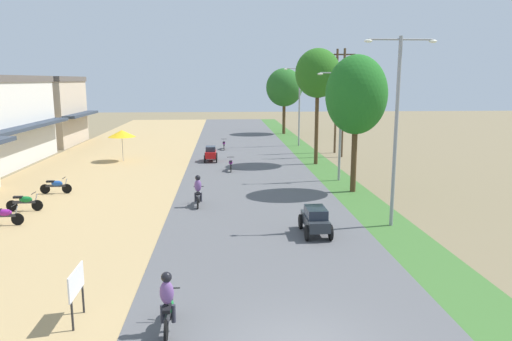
% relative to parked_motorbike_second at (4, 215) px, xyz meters
% --- Properties ---
extents(shophouse_far, '(7.60, 8.92, 6.90)m').
position_rel_parked_motorbike_second_xyz_m(shophouse_far, '(-8.25, 28.90, 2.91)').
color(shophouse_far, '#C6B299').
rests_on(shophouse_far, ground).
extents(parked_motorbike_second, '(1.80, 0.54, 0.94)m').
position_rel_parked_motorbike_second_xyz_m(parked_motorbike_second, '(0.00, 0.00, 0.00)').
color(parked_motorbike_second, black).
rests_on(parked_motorbike_second, dirt_shoulder).
extents(parked_motorbike_third, '(1.80, 0.54, 0.94)m').
position_rel_parked_motorbike_second_xyz_m(parked_motorbike_third, '(-0.03, 2.44, 0.00)').
color(parked_motorbike_third, black).
rests_on(parked_motorbike_third, dirt_shoulder).
extents(parked_motorbike_fourth, '(1.80, 0.54, 0.94)m').
position_rel_parked_motorbike_second_xyz_m(parked_motorbike_fourth, '(0.26, 6.22, 0.00)').
color(parked_motorbike_fourth, black).
rests_on(parked_motorbike_fourth, dirt_shoulder).
extents(street_signboard, '(0.06, 1.30, 1.50)m').
position_rel_parked_motorbike_second_xyz_m(street_signboard, '(5.95, -9.25, 0.55)').
color(street_signboard, '#262628').
rests_on(street_signboard, dirt_shoulder).
extents(vendor_umbrella, '(2.20, 2.20, 2.52)m').
position_rel_parked_motorbike_second_xyz_m(vendor_umbrella, '(1.81, 17.49, 1.75)').
color(vendor_umbrella, '#99999E').
rests_on(vendor_umbrella, dirt_shoulder).
extents(median_tree_nearest, '(3.52, 3.52, 7.92)m').
position_rel_parked_motorbike_second_xyz_m(median_tree_nearest, '(17.57, 5.57, 5.14)').
color(median_tree_nearest, '#4C351E').
rests_on(median_tree_nearest, median_strip).
extents(median_tree_second, '(3.43, 3.43, 8.86)m').
position_rel_parked_motorbike_second_xyz_m(median_tree_second, '(17.20, 15.11, 6.47)').
color(median_tree_second, '#4C351E').
rests_on(median_tree_second, median_strip).
extents(median_tree_third, '(4.36, 4.36, 7.88)m').
position_rel_parked_motorbike_second_xyz_m(median_tree_third, '(17.38, 36.69, 5.09)').
color(median_tree_third, '#4C351E').
rests_on(median_tree_third, median_strip).
extents(streetlamp_near, '(3.16, 0.20, 8.33)m').
position_rel_parked_motorbike_second_xyz_m(streetlamp_near, '(17.52, -1.18, 4.28)').
color(streetlamp_near, gray).
rests_on(streetlamp_near, median_strip).
extents(streetlamp_mid, '(3.16, 0.20, 7.08)m').
position_rel_parked_motorbike_second_xyz_m(streetlamp_mid, '(17.52, 8.81, 3.63)').
color(streetlamp_mid, gray).
rests_on(streetlamp_mid, median_strip).
extents(streetlamp_far, '(3.16, 0.20, 7.75)m').
position_rel_parked_motorbike_second_xyz_m(streetlamp_far, '(17.52, 25.78, 3.97)').
color(streetlamp_far, gray).
rests_on(streetlamp_far, median_strip).
extents(utility_pole_near, '(1.80, 0.20, 9.14)m').
position_rel_parked_motorbike_second_xyz_m(utility_pole_near, '(20.13, 18.70, 4.21)').
color(utility_pole_near, brown).
rests_on(utility_pole_near, ground).
extents(utility_pole_far, '(1.80, 0.20, 9.24)m').
position_rel_parked_motorbike_second_xyz_m(utility_pole_far, '(20.09, 21.13, 4.26)').
color(utility_pole_far, brown).
rests_on(utility_pole_far, ground).
extents(car_sedan_charcoal, '(1.10, 2.26, 1.19)m').
position_rel_parked_motorbike_second_xyz_m(car_sedan_charcoal, '(13.82, -2.29, 0.19)').
color(car_sedan_charcoal, '#282D33').
rests_on(car_sedan_charcoal, road_strip).
extents(car_hatchback_red, '(1.04, 2.00, 1.23)m').
position_rel_parked_motorbike_second_xyz_m(car_hatchback_red, '(8.94, 16.75, 0.19)').
color(car_hatchback_red, red).
rests_on(car_hatchback_red, road_strip).
extents(motorbike_foreground_rider, '(0.54, 1.80, 1.66)m').
position_rel_parked_motorbike_second_xyz_m(motorbike_foreground_rider, '(8.47, -9.93, 0.30)').
color(motorbike_foreground_rider, black).
rests_on(motorbike_foreground_rider, road_strip).
extents(motorbike_ahead_second, '(0.54, 1.80, 1.66)m').
position_rel_parked_motorbike_second_xyz_m(motorbike_ahead_second, '(8.63, 2.77, 0.30)').
color(motorbike_ahead_second, black).
rests_on(motorbike_ahead_second, road_strip).
extents(motorbike_ahead_third, '(0.54, 1.80, 0.94)m').
position_rel_parked_motorbike_second_xyz_m(motorbike_ahead_third, '(10.48, 12.62, 0.02)').
color(motorbike_ahead_third, black).
rests_on(motorbike_ahead_third, road_strip).
extents(motorbike_ahead_fourth, '(0.54, 1.80, 0.94)m').
position_rel_parked_motorbike_second_xyz_m(motorbike_ahead_fourth, '(10.02, 23.58, 0.02)').
color(motorbike_ahead_fourth, black).
rests_on(motorbike_ahead_fourth, road_strip).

